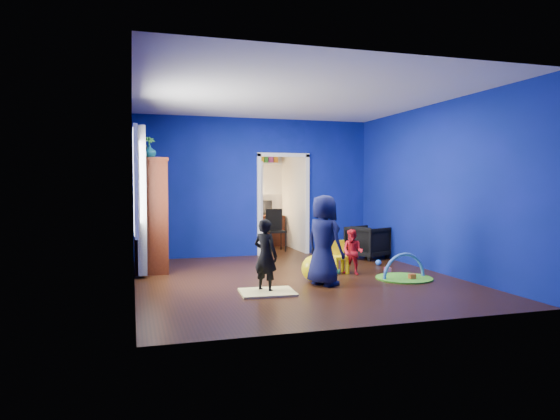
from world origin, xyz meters
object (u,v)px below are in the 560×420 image
object	(u,v)px
armchair	(368,242)
study_desk	(265,231)
play_mat	(404,278)
vase	(150,151)
child_black	(265,255)
crt_tv	(152,212)
folding_chair	(276,231)
hopper_ball	(315,269)
toddler_red	(353,252)
tv_armoire	(150,215)
kid_chair	(340,259)
child_navy	(324,240)

from	to	relation	value
armchair	study_desk	distance (m)	2.98
play_mat	vase	bearing A→B (deg)	156.41
armchair	child_black	bearing A→B (deg)	107.61
crt_tv	folding_chair	distance (m)	3.36
armchair	vase	distance (m)	4.68
vase	play_mat	distance (m)	4.69
hopper_ball	crt_tv	bearing A→B (deg)	142.34
toddler_red	tv_armoire	world-z (taller)	tv_armoire
tv_armoire	kid_chair	world-z (taller)	tv_armoire
kid_chair	study_desk	size ratio (longest dim) A/B	0.57
hopper_ball	folding_chair	world-z (taller)	folding_chair
hopper_ball	kid_chair	bearing A→B (deg)	42.00
armchair	play_mat	xyz separation A→B (m)	(-0.45, -2.17, -0.32)
child_navy	child_black	bearing A→B (deg)	76.51
study_desk	armchair	bearing A→B (deg)	-59.80
play_mat	folding_chair	world-z (taller)	folding_chair
armchair	child_black	world-z (taller)	child_black
kid_chair	study_desk	xyz separation A→B (m)	(-0.26, 3.97, 0.12)
kid_chair	tv_armoire	bearing A→B (deg)	153.59
toddler_red	hopper_ball	world-z (taller)	toddler_red
toddler_red	vase	bearing A→B (deg)	-152.77
armchair	hopper_ball	xyz separation A→B (m)	(-1.92, -2.00, -0.12)
armchair	folding_chair	xyz separation A→B (m)	(-1.50, 1.62, 0.13)
folding_chair	tv_armoire	bearing A→B (deg)	-147.49
armchair	toddler_red	xyz separation A→B (m)	(-1.09, -1.59, 0.05)
hopper_ball	child_navy	bearing A→B (deg)	-78.69
vase	play_mat	size ratio (longest dim) A/B	0.24
crt_tv	play_mat	xyz separation A→B (m)	(3.83, -1.99, -1.01)
hopper_ball	child_black	bearing A→B (deg)	-153.35
vase	kid_chair	world-z (taller)	vase
kid_chair	crt_tv	bearing A→B (deg)	153.33
study_desk	vase	bearing A→B (deg)	-132.69
play_mat	hopper_ball	bearing A→B (deg)	173.59
crt_tv	study_desk	distance (m)	3.97
child_black	child_navy	bearing A→B (deg)	-117.13
tv_armoire	child_navy	bearing A→B (deg)	-40.21
toddler_red	hopper_ball	bearing A→B (deg)	-107.40
child_black	hopper_ball	size ratio (longest dim) A/B	2.45
vase	hopper_ball	size ratio (longest dim) A/B	0.52
play_mat	crt_tv	bearing A→B (deg)	152.54
toddler_red	crt_tv	bearing A→B (deg)	-157.65
armchair	folding_chair	size ratio (longest dim) A/B	0.80
hopper_ball	kid_chair	distance (m)	0.91
tv_armoire	crt_tv	world-z (taller)	tv_armoire
child_black	crt_tv	xyz separation A→B (m)	(-1.45, 2.28, 0.50)
child_navy	study_desk	distance (m)	4.85
tv_armoire	hopper_ball	size ratio (longest dim) A/B	4.66
child_navy	toddler_red	xyz separation A→B (m)	(0.78, 0.66, -0.30)
study_desk	crt_tv	bearing A→B (deg)	-135.23
child_black	child_navy	xyz separation A→B (m)	(0.96, 0.21, 0.16)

